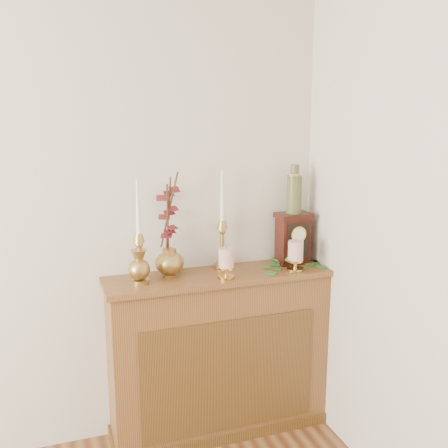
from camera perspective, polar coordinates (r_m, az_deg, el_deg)
name	(u,v)px	position (r m, az deg, el deg)	size (l,w,h in m)	color
console_shelf	(220,358)	(3.01, -0.46, -14.36)	(1.24, 0.34, 0.93)	brown
candlestick_left	(139,250)	(2.64, -9.20, -2.86)	(0.09, 0.09, 0.53)	#B18847
candlestick_center	(222,237)	(2.86, -0.20, -1.37)	(0.09, 0.09, 0.55)	#B18847
bud_vase	(139,267)	(2.67, -9.22, -4.64)	(0.11, 0.11, 0.18)	#B18847
ginger_jar	(169,228)	(2.76, -6.06, -0.47)	(0.23, 0.24, 0.56)	#B18847
pillar_candle_left	(226,262)	(2.71, 0.24, -4.14)	(0.09, 0.09, 0.17)	gold
pillar_candle_right	(295,254)	(2.86, 7.79, -3.30)	(0.09, 0.09, 0.18)	gold
ivy_garland	(306,264)	(2.97, 8.97, -4.34)	(0.47, 0.20, 0.08)	#2B6F2A
mantel_clock	(293,238)	(3.00, 7.53, -1.57)	(0.20, 0.14, 0.29)	#340F0A
ceramic_vase	(294,192)	(2.95, 7.65, 3.52)	(0.08, 0.08, 0.27)	#162D25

